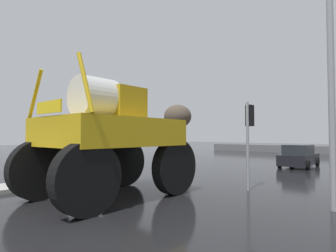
{
  "coord_description": "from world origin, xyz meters",
  "views": [
    {
      "loc": [
        8.21,
        -1.6,
        2.12
      ],
      "look_at": [
        0.84,
        6.91,
        2.52
      ],
      "focal_mm": 29.4,
      "sensor_mm": 36.0,
      "label": 1
    }
  ],
  "objects_px": {
    "traffic_signal_near_left": "(116,127)",
    "traffic_signal_near_right": "(249,126)",
    "sedan_ahead": "(299,156)",
    "oversize_sprayer": "(110,136)",
    "bare_tree_left": "(178,117)"
  },
  "relations": [
    {
      "from": "traffic_signal_near_right",
      "to": "sedan_ahead",
      "type": "bearing_deg",
      "value": 95.13
    },
    {
      "from": "oversize_sprayer",
      "to": "bare_tree_left",
      "type": "height_order",
      "value": "bare_tree_left"
    },
    {
      "from": "sedan_ahead",
      "to": "traffic_signal_near_left",
      "type": "relative_size",
      "value": 1.15
    },
    {
      "from": "traffic_signal_near_right",
      "to": "bare_tree_left",
      "type": "xyz_separation_m",
      "value": [
        -12.37,
        10.83,
        1.49
      ]
    },
    {
      "from": "sedan_ahead",
      "to": "traffic_signal_near_left",
      "type": "height_order",
      "value": "traffic_signal_near_left"
    },
    {
      "from": "traffic_signal_near_left",
      "to": "sedan_ahead",
      "type": "bearing_deg",
      "value": 52.11
    },
    {
      "from": "oversize_sprayer",
      "to": "sedan_ahead",
      "type": "xyz_separation_m",
      "value": [
        2.25,
        14.04,
        -1.38
      ]
    },
    {
      "from": "oversize_sprayer",
      "to": "traffic_signal_near_right",
      "type": "distance_m",
      "value": 5.4
    },
    {
      "from": "oversize_sprayer",
      "to": "traffic_signal_near_left",
      "type": "xyz_separation_m",
      "value": [
        -5.25,
        4.39,
        0.52
      ]
    },
    {
      "from": "traffic_signal_near_left",
      "to": "traffic_signal_near_right",
      "type": "relative_size",
      "value": 1.04
    },
    {
      "from": "traffic_signal_near_left",
      "to": "traffic_signal_near_right",
      "type": "xyz_separation_m",
      "value": [
        8.37,
        0.0,
        -0.11
      ]
    },
    {
      "from": "oversize_sprayer",
      "to": "bare_tree_left",
      "type": "xyz_separation_m",
      "value": [
        -9.25,
        15.22,
        1.91
      ]
    },
    {
      "from": "sedan_ahead",
      "to": "bare_tree_left",
      "type": "bearing_deg",
      "value": 82.91
    },
    {
      "from": "sedan_ahead",
      "to": "traffic_signal_near_left",
      "type": "bearing_deg",
      "value": 140.89
    },
    {
      "from": "oversize_sprayer",
      "to": "traffic_signal_near_left",
      "type": "relative_size",
      "value": 1.57
    }
  ]
}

